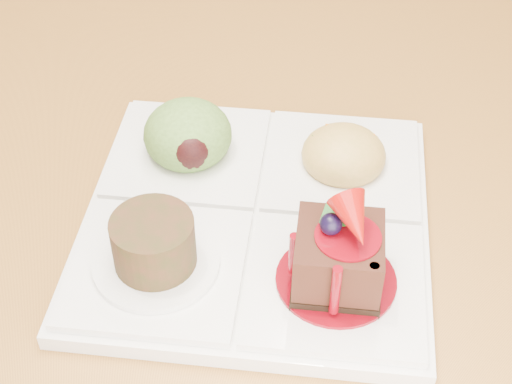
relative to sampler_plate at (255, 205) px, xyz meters
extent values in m
plane|color=#542918|center=(0.00, 0.60, -0.77)|extent=(6.00, 6.00, 0.00)
cylinder|color=black|center=(0.65, 1.07, -0.56)|extent=(0.03, 0.03, 0.42)
cube|color=white|center=(0.00, 0.00, -0.01)|extent=(0.30, 0.30, 0.01)
cube|color=white|center=(0.04, -0.08, 0.00)|extent=(0.14, 0.14, 0.01)
cube|color=white|center=(-0.07, -0.04, 0.00)|extent=(0.14, 0.14, 0.01)
cube|color=white|center=(-0.04, 0.07, 0.00)|extent=(0.14, 0.14, 0.01)
cube|color=white|center=(0.07, 0.03, 0.00)|extent=(0.14, 0.14, 0.01)
cylinder|color=#6B040D|center=(0.04, -0.08, 0.00)|extent=(0.08, 0.08, 0.00)
cube|color=black|center=(0.04, -0.08, 0.00)|extent=(0.07, 0.07, 0.01)
cube|color=#3A1A10|center=(0.04, -0.08, 0.02)|extent=(0.07, 0.07, 0.04)
cylinder|color=#6B040D|center=(0.04, -0.08, 0.04)|extent=(0.04, 0.04, 0.00)
sphere|color=black|center=(0.03, -0.07, 0.05)|extent=(0.01, 0.01, 0.01)
cone|color=#990D09|center=(0.04, -0.08, 0.06)|extent=(0.03, 0.04, 0.03)
cube|color=#154F13|center=(0.04, -0.07, 0.05)|extent=(0.01, 0.01, 0.01)
cube|color=#154F13|center=(0.03, -0.06, 0.05)|extent=(0.02, 0.02, 0.01)
cylinder|color=#6B040D|center=(0.03, -0.10, 0.02)|extent=(0.01, 0.01, 0.04)
cylinder|color=#6B040D|center=(0.05, -0.10, 0.02)|extent=(0.01, 0.01, 0.04)
cylinder|color=#6B040D|center=(0.01, -0.07, 0.02)|extent=(0.01, 0.01, 0.03)
cylinder|color=white|center=(-0.07, -0.04, 0.00)|extent=(0.08, 0.08, 0.00)
cylinder|color=#482014|center=(-0.07, -0.04, 0.02)|extent=(0.05, 0.05, 0.04)
cylinder|color=#4B2A10|center=(-0.07, -0.04, 0.03)|extent=(0.04, 0.04, 0.00)
ellipsoid|color=#64963D|center=(-0.04, 0.07, 0.01)|extent=(0.07, 0.07, 0.05)
ellipsoid|color=black|center=(-0.04, 0.05, 0.02)|extent=(0.03, 0.02, 0.03)
ellipsoid|color=tan|center=(0.07, 0.03, 0.01)|extent=(0.06, 0.06, 0.04)
cube|color=orange|center=(0.09, 0.04, 0.01)|extent=(0.02, 0.02, 0.01)
cube|color=#3B6816|center=(0.08, 0.04, 0.01)|extent=(0.02, 0.02, 0.01)
cube|color=orange|center=(0.07, 0.05, 0.01)|extent=(0.02, 0.02, 0.02)
cube|color=#3B6816|center=(0.06, 0.04, 0.01)|extent=(0.02, 0.02, 0.01)
cube|color=orange|center=(0.06, 0.03, 0.01)|extent=(0.02, 0.02, 0.02)
cube|color=#3B6816|center=(0.07, 0.02, 0.01)|extent=(0.02, 0.02, 0.01)
cube|color=orange|center=(0.08, 0.02, 0.01)|extent=(0.01, 0.02, 0.01)
cube|color=#3B6816|center=(0.09, 0.03, 0.01)|extent=(0.02, 0.02, 0.01)
camera|label=1|loc=(-0.07, -0.39, 0.38)|focal=55.00mm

